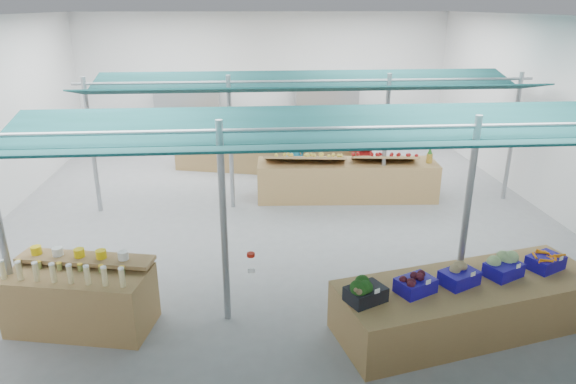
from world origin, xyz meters
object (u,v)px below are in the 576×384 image
fruit_counter (347,180)px  bottle_shelf (82,297)px  vendor_left (293,153)px  vendor_right (362,151)px  veg_counter (468,304)px

fruit_counter → bottle_shelf: bearing=-130.9°
bottle_shelf → vendor_left: size_ratio=1.26×
fruit_counter → vendor_right: vendor_right is taller
fruit_counter → vendor_right: 1.31m
bottle_shelf → fruit_counter: (4.78, 4.87, -0.02)m
veg_counter → vendor_left: bearing=93.7°
fruit_counter → vendor_left: 1.67m
bottle_shelf → vendor_left: (3.58, 5.97, 0.37)m
veg_counter → fruit_counter: 5.41m
bottle_shelf → fruit_counter: bottle_shelf is taller
veg_counter → vendor_right: 6.48m
fruit_counter → vendor_left: (-1.20, 1.10, 0.39)m
veg_counter → vendor_left: size_ratio=2.25×
vendor_left → veg_counter: bearing=110.3°
vendor_left → vendor_right: bearing=-176.4°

